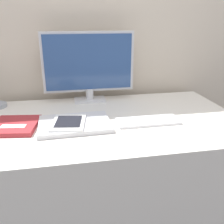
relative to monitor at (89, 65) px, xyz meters
name	(u,v)px	position (x,y,z in m)	size (l,w,h in m)	color
wall_back	(90,16)	(0.03, 0.15, 0.26)	(3.60, 0.05, 2.40)	beige
desk	(104,183)	(0.03, -0.30, -0.58)	(1.33, 0.74, 0.73)	silver
monitor	(89,65)	(0.00, 0.00, 0.00)	(0.51, 0.11, 0.39)	silver
keyboard	(148,121)	(0.23, -0.38, -0.20)	(0.29, 0.11, 0.01)	silver
laptop	(75,124)	(-0.10, -0.35, -0.20)	(0.32, 0.24, 0.02)	#BCBCC1
ereader	(69,122)	(-0.13, -0.37, -0.18)	(0.17, 0.20, 0.01)	white
notebook	(15,126)	(-0.37, -0.32, -0.20)	(0.22, 0.23, 0.02)	maroon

